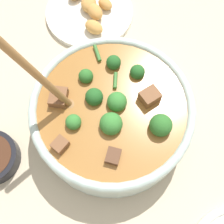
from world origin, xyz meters
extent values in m
plane|color=#C6B293|center=(0.00, 0.00, 0.00)|extent=(4.00, 4.00, 0.00)
cylinder|color=#B2C6BC|center=(0.00, 0.00, 0.04)|extent=(0.30, 0.30, 0.09)
torus|color=#B2C6BC|center=(0.00, 0.00, 0.09)|extent=(0.30, 0.30, 0.02)
cylinder|color=#9E662D|center=(0.00, 0.00, 0.06)|extent=(0.27, 0.27, 0.06)
sphere|color=#2D6B28|center=(0.07, 0.05, 0.10)|extent=(0.04, 0.04, 0.04)
cylinder|color=#6B9956|center=(0.07, 0.05, 0.07)|extent=(0.01, 0.01, 0.02)
sphere|color=#235B23|center=(-0.07, 0.04, 0.10)|extent=(0.03, 0.03, 0.03)
cylinder|color=#6B9956|center=(-0.07, 0.04, 0.08)|extent=(0.01, 0.01, 0.01)
sphere|color=#235B23|center=(-0.04, 0.07, 0.09)|extent=(0.03, 0.03, 0.03)
cylinder|color=#6B9956|center=(-0.04, 0.07, 0.07)|extent=(0.01, 0.01, 0.01)
sphere|color=#387F33|center=(0.00, 0.01, 0.10)|extent=(0.04, 0.04, 0.04)
cylinder|color=#6B9956|center=(0.00, 0.01, 0.07)|extent=(0.01, 0.01, 0.02)
sphere|color=#387F33|center=(0.00, -0.07, 0.10)|extent=(0.03, 0.03, 0.03)
cylinder|color=#6B9956|center=(0.00, -0.07, 0.08)|extent=(0.01, 0.01, 0.01)
sphere|color=#387F33|center=(0.03, -0.02, 0.10)|extent=(0.04, 0.04, 0.04)
cylinder|color=#6B9956|center=(0.03, -0.02, 0.07)|extent=(0.01, 0.01, 0.02)
sphere|color=#2D6B28|center=(-0.07, -0.02, 0.10)|extent=(0.03, 0.03, 0.03)
cylinder|color=#6B9956|center=(-0.07, -0.02, 0.08)|extent=(0.01, 0.01, 0.01)
sphere|color=#235B23|center=(-0.03, -0.02, 0.10)|extent=(0.03, 0.03, 0.03)
cylinder|color=#6B9956|center=(-0.03, -0.02, 0.07)|extent=(0.01, 0.01, 0.01)
cube|color=brown|center=(0.03, -0.11, 0.09)|extent=(0.03, 0.03, 0.02)
cube|color=brown|center=(-0.05, -0.08, 0.09)|extent=(0.05, 0.04, 0.03)
cube|color=brown|center=(0.08, -0.04, 0.09)|extent=(0.03, 0.03, 0.02)
cube|color=brown|center=(0.02, 0.07, 0.10)|extent=(0.03, 0.04, 0.02)
cylinder|color=#3D7533|center=(-0.04, 0.03, 0.09)|extent=(0.03, 0.02, 0.01)
cylinder|color=#3D7533|center=(-0.11, 0.02, 0.09)|extent=(0.04, 0.01, 0.01)
ellipsoid|color=olive|center=(-0.04, -0.06, 0.08)|extent=(0.04, 0.03, 0.01)
cylinder|color=olive|center=(-0.05, -0.09, 0.18)|extent=(0.05, 0.07, 0.19)
cylinder|color=silver|center=(-0.28, 0.08, 0.01)|extent=(0.21, 0.21, 0.01)
ellipsoid|color=#CC8E47|center=(-0.22, 0.06, 0.03)|extent=(0.05, 0.05, 0.03)
ellipsoid|color=#CC8E47|center=(-0.26, 0.09, 0.03)|extent=(0.05, 0.03, 0.03)
ellipsoid|color=#CC8E47|center=(-0.28, 0.08, 0.03)|extent=(0.05, 0.04, 0.03)
ellipsoid|color=#CC8E47|center=(-0.27, 0.12, 0.02)|extent=(0.04, 0.04, 0.02)
ellipsoid|color=#CC8E47|center=(-0.28, 0.08, 0.03)|extent=(0.05, 0.05, 0.03)
camera|label=1|loc=(0.18, -0.09, 0.54)|focal=45.00mm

